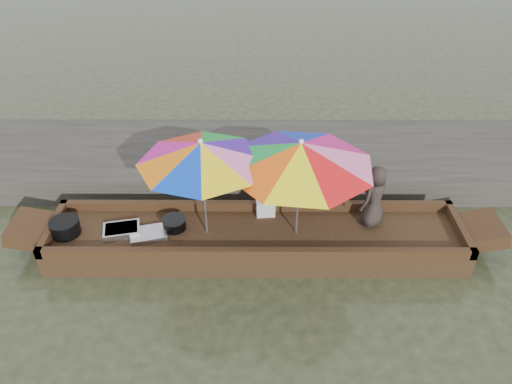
{
  "coord_description": "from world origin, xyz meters",
  "views": [
    {
      "loc": [
        0.02,
        -5.68,
        5.02
      ],
      "look_at": [
        0.0,
        0.1,
        1.0
      ],
      "focal_mm": 35.0,
      "sensor_mm": 36.0,
      "label": 1
    }
  ],
  "objects_px": {
    "boat_hull": "(256,241)",
    "supply_bag": "(265,207)",
    "tray_scallop": "(148,234)",
    "vendor": "(375,197)",
    "cooking_pot": "(65,227)",
    "umbrella_bow": "(204,189)",
    "tray_crayfish": "(122,230)",
    "umbrella_stern": "(299,189)",
    "charcoal_grill": "(174,224)"
  },
  "relations": [
    {
      "from": "boat_hull",
      "to": "supply_bag",
      "type": "xyz_separation_m",
      "value": [
        0.14,
        0.45,
        0.3
      ]
    },
    {
      "from": "tray_scallop",
      "to": "supply_bag",
      "type": "relative_size",
      "value": 1.87
    },
    {
      "from": "vendor",
      "to": "boat_hull",
      "type": "bearing_deg",
      "value": -35.51
    },
    {
      "from": "cooking_pot",
      "to": "boat_hull",
      "type": "bearing_deg",
      "value": 0.75
    },
    {
      "from": "boat_hull",
      "to": "supply_bag",
      "type": "relative_size",
      "value": 21.64
    },
    {
      "from": "tray_scallop",
      "to": "umbrella_bow",
      "type": "relative_size",
      "value": 0.3
    },
    {
      "from": "tray_crayfish",
      "to": "tray_scallop",
      "type": "bearing_deg",
      "value": -9.33
    },
    {
      "from": "cooking_pot",
      "to": "umbrella_stern",
      "type": "height_order",
      "value": "umbrella_stern"
    },
    {
      "from": "tray_scallop",
      "to": "umbrella_stern",
      "type": "distance_m",
      "value": 2.28
    },
    {
      "from": "tray_scallop",
      "to": "umbrella_stern",
      "type": "bearing_deg",
      "value": 2.12
    },
    {
      "from": "boat_hull",
      "to": "charcoal_grill",
      "type": "distance_m",
      "value": 1.24
    },
    {
      "from": "cooking_pot",
      "to": "tray_crayfish",
      "type": "height_order",
      "value": "cooking_pot"
    },
    {
      "from": "vendor",
      "to": "umbrella_bow",
      "type": "height_order",
      "value": "umbrella_bow"
    },
    {
      "from": "charcoal_grill",
      "to": "umbrella_bow",
      "type": "bearing_deg",
      "value": -10.36
    },
    {
      "from": "boat_hull",
      "to": "umbrella_stern",
      "type": "bearing_deg",
      "value": 0.0
    },
    {
      "from": "tray_crayfish",
      "to": "tray_scallop",
      "type": "relative_size",
      "value": 1.0
    },
    {
      "from": "charcoal_grill",
      "to": "vendor",
      "type": "height_order",
      "value": "vendor"
    },
    {
      "from": "cooking_pot",
      "to": "tray_scallop",
      "type": "xyz_separation_m",
      "value": [
        1.21,
        -0.04,
        -0.08
      ]
    },
    {
      "from": "tray_crayfish",
      "to": "tray_scallop",
      "type": "xyz_separation_m",
      "value": [
        0.4,
        -0.07,
        -0.01
      ]
    },
    {
      "from": "tray_scallop",
      "to": "charcoal_grill",
      "type": "distance_m",
      "value": 0.4
    },
    {
      "from": "boat_hull",
      "to": "tray_crayfish",
      "type": "height_order",
      "value": "tray_crayfish"
    },
    {
      "from": "cooking_pot",
      "to": "umbrella_stern",
      "type": "bearing_deg",
      "value": 0.62
    },
    {
      "from": "tray_scallop",
      "to": "umbrella_stern",
      "type": "xyz_separation_m",
      "value": [
        2.16,
        0.08,
        0.74
      ]
    },
    {
      "from": "boat_hull",
      "to": "vendor",
      "type": "distance_m",
      "value": 1.86
    },
    {
      "from": "supply_bag",
      "to": "umbrella_stern",
      "type": "distance_m",
      "value": 0.9
    },
    {
      "from": "boat_hull",
      "to": "cooking_pot",
      "type": "height_order",
      "value": "cooking_pot"
    },
    {
      "from": "boat_hull",
      "to": "umbrella_bow",
      "type": "xyz_separation_m",
      "value": [
        -0.72,
        0.0,
        0.95
      ]
    },
    {
      "from": "vendor",
      "to": "umbrella_bow",
      "type": "relative_size",
      "value": 0.56
    },
    {
      "from": "boat_hull",
      "to": "cooking_pot",
      "type": "xyz_separation_m",
      "value": [
        -2.78,
        -0.04,
        0.29
      ]
    },
    {
      "from": "boat_hull",
      "to": "vendor",
      "type": "xyz_separation_m",
      "value": [
        1.72,
        0.21,
        0.67
      ]
    },
    {
      "from": "supply_bag",
      "to": "umbrella_stern",
      "type": "relative_size",
      "value": 0.14
    },
    {
      "from": "cooking_pot",
      "to": "supply_bag",
      "type": "bearing_deg",
      "value": 9.45
    },
    {
      "from": "tray_crayfish",
      "to": "charcoal_grill",
      "type": "distance_m",
      "value": 0.77
    },
    {
      "from": "tray_crayfish",
      "to": "charcoal_grill",
      "type": "height_order",
      "value": "charcoal_grill"
    },
    {
      "from": "tray_scallop",
      "to": "umbrella_stern",
      "type": "relative_size",
      "value": 0.26
    },
    {
      "from": "boat_hull",
      "to": "tray_crayfish",
      "type": "relative_size",
      "value": 11.55
    },
    {
      "from": "boat_hull",
      "to": "umbrella_stern",
      "type": "height_order",
      "value": "umbrella_stern"
    },
    {
      "from": "cooking_pot",
      "to": "vendor",
      "type": "distance_m",
      "value": 4.53
    },
    {
      "from": "tray_crayfish",
      "to": "charcoal_grill",
      "type": "bearing_deg",
      "value": 7.66
    },
    {
      "from": "vendor",
      "to": "supply_bag",
      "type": "bearing_deg",
      "value": -51.09
    },
    {
      "from": "boat_hull",
      "to": "cooking_pot",
      "type": "relative_size",
      "value": 14.24
    },
    {
      "from": "cooking_pot",
      "to": "tray_crayfish",
      "type": "distance_m",
      "value": 0.81
    },
    {
      "from": "boat_hull",
      "to": "tray_crayfish",
      "type": "xyz_separation_m",
      "value": [
        -1.97,
        -0.01,
        0.22
      ]
    },
    {
      "from": "charcoal_grill",
      "to": "umbrella_stern",
      "type": "bearing_deg",
      "value": -2.83
    },
    {
      "from": "cooking_pot",
      "to": "umbrella_stern",
      "type": "distance_m",
      "value": 3.43
    },
    {
      "from": "tray_crayfish",
      "to": "vendor",
      "type": "xyz_separation_m",
      "value": [
        3.69,
        0.23,
        0.45
      ]
    },
    {
      "from": "tray_scallop",
      "to": "supply_bag",
      "type": "distance_m",
      "value": 1.79
    },
    {
      "from": "boat_hull",
      "to": "umbrella_stern",
      "type": "distance_m",
      "value": 1.12
    },
    {
      "from": "cooking_pot",
      "to": "tray_scallop",
      "type": "relative_size",
      "value": 0.81
    },
    {
      "from": "tray_crayfish",
      "to": "umbrella_stern",
      "type": "height_order",
      "value": "umbrella_stern"
    }
  ]
}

